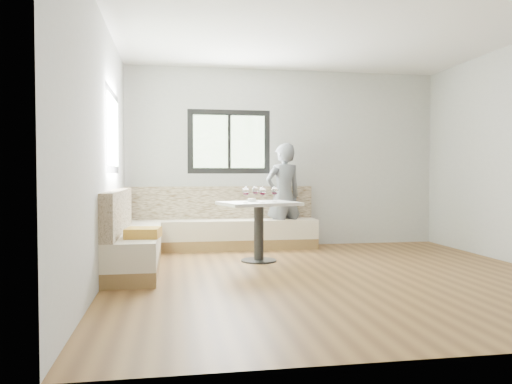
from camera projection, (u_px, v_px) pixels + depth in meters
room at (327, 150)px, 5.58m from camera, size 5.01×5.01×2.81m
banquette at (187, 233)px, 6.89m from camera, size 2.90×2.80×0.95m
table at (259, 217)px, 6.50m from camera, size 1.10×0.94×0.78m
person at (283, 196)px, 7.67m from camera, size 0.67×0.54×1.61m
olive_ramekin at (252, 200)px, 6.54m from camera, size 0.11×0.11×0.04m
wine_glass_a at (246, 192)px, 6.23m from camera, size 0.09×0.09×0.20m
wine_glass_b at (262, 192)px, 6.27m from camera, size 0.09×0.09×0.20m
wine_glass_c at (275, 191)px, 6.44m from camera, size 0.09×0.09×0.20m
wine_glass_d at (255, 191)px, 6.59m from camera, size 0.09×0.09×0.20m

